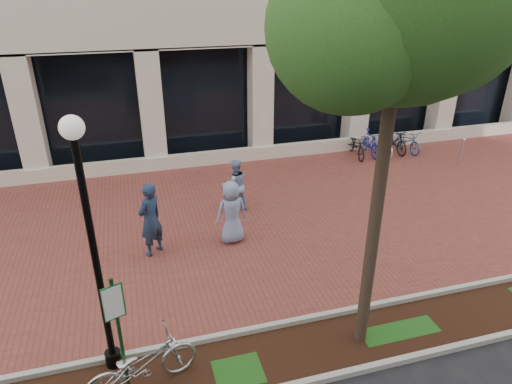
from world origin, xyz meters
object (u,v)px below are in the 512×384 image
object	(u,v)px
parking_sign	(118,323)
pedestrian_right	(232,212)
pedestrian_left	(150,220)
bollard	(462,151)
pedestrian_mid	(235,185)
lamppost	(92,241)
locked_bicycle	(142,364)
bike_rack_cluster	(382,142)

from	to	relation	value
parking_sign	pedestrian_right	world-z (taller)	parking_sign
pedestrian_left	bollard	bearing A→B (deg)	153.46
parking_sign	pedestrian_mid	bearing A→B (deg)	40.44
parking_sign	bollard	world-z (taller)	parking_sign
lamppost	bollard	bearing A→B (deg)	27.60
lamppost	pedestrian_left	world-z (taller)	lamppost
locked_bicycle	bollard	bearing A→B (deg)	-73.81
pedestrian_right	bike_rack_cluster	distance (m)	8.64
bike_rack_cluster	pedestrian_mid	bearing A→B (deg)	-154.11
lamppost	pedestrian_right	size ratio (longest dim) A/B	2.73
pedestrian_mid	pedestrian_right	world-z (taller)	pedestrian_right
lamppost	bollard	xyz separation A→B (m)	(12.44, 6.50, -2.10)
parking_sign	pedestrian_right	xyz separation A→B (m)	(2.81, 4.27, -0.64)
locked_bicycle	pedestrian_mid	size ratio (longest dim) A/B	1.21
bike_rack_cluster	lamppost	bearing A→B (deg)	-139.50
parking_sign	lamppost	distance (m)	1.35
bollard	bike_rack_cluster	xyz separation A→B (m)	(-2.20, 1.86, -0.06)
parking_sign	pedestrian_left	world-z (taller)	parking_sign
pedestrian_right	locked_bicycle	bearing A→B (deg)	50.70
bollard	locked_bicycle	bearing A→B (deg)	-149.03
bollard	parking_sign	bearing A→B (deg)	-149.47
parking_sign	bike_rack_cluster	xyz separation A→B (m)	(10.00, 9.05, -1.03)
parking_sign	bike_rack_cluster	bearing A→B (deg)	21.55
pedestrian_mid	locked_bicycle	bearing A→B (deg)	57.12
locked_bicycle	bollard	distance (m)	13.92
locked_bicycle	bollard	world-z (taller)	bollard
locked_bicycle	pedestrian_left	bearing A→B (deg)	-21.43
pedestrian_mid	pedestrian_right	distance (m)	1.78
lamppost	locked_bicycle	distance (m)	2.26
parking_sign	lamppost	xyz separation A→B (m)	(-0.24, 0.69, 1.13)
parking_sign	pedestrian_right	bearing A→B (deg)	36.07
lamppost	parking_sign	bearing A→B (deg)	-71.02
pedestrian_left	pedestrian_mid	xyz separation A→B (m)	(2.56, 1.74, -0.16)
pedestrian_right	bike_rack_cluster	bearing A→B (deg)	-154.69
locked_bicycle	bike_rack_cluster	size ratio (longest dim) A/B	0.66
lamppost	pedestrian_left	bearing A→B (deg)	74.38
pedestrian_left	pedestrian_right	size ratio (longest dim) A/B	1.14
pedestrian_mid	bollard	distance (m)	8.97
parking_sign	locked_bicycle	xyz separation A→B (m)	(0.26, 0.03, -0.98)
bollard	pedestrian_left	bearing A→B (deg)	-165.53
pedestrian_right	bike_rack_cluster	size ratio (longest dim) A/B	0.57
pedestrian_mid	bike_rack_cluster	distance (m)	7.36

